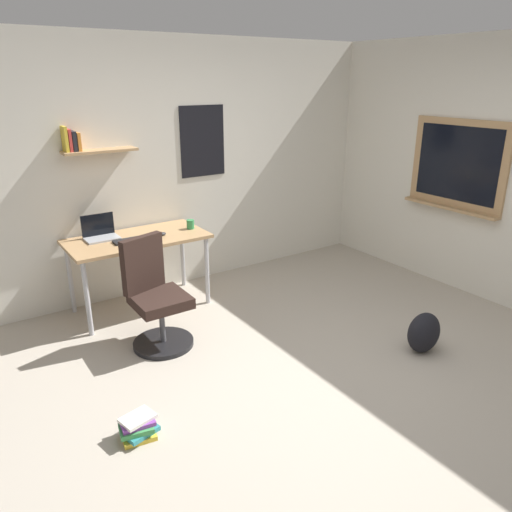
% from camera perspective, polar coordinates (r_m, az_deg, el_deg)
% --- Properties ---
extents(ground_plane, '(5.20, 5.20, 0.00)m').
position_cam_1_polar(ground_plane, '(3.91, 8.10, -14.36)').
color(ground_plane, '#ADA393').
rests_on(ground_plane, ground).
extents(wall_back, '(5.00, 0.30, 2.60)m').
position_cam_1_polar(wall_back, '(5.35, -9.21, 10.22)').
color(wall_back, silver).
rests_on(wall_back, ground).
extents(desk, '(1.32, 0.68, 0.74)m').
position_cam_1_polar(desk, '(4.89, -13.60, 1.28)').
color(desk, tan).
rests_on(desk, ground).
extents(office_chair, '(0.52, 0.54, 0.95)m').
position_cam_1_polar(office_chair, '(4.28, -11.57, -5.08)').
color(office_chair, black).
rests_on(office_chair, ground).
extents(laptop, '(0.31, 0.21, 0.23)m').
position_cam_1_polar(laptop, '(4.91, -17.63, 2.57)').
color(laptop, '#ADAFB5').
rests_on(laptop, desk).
extents(keyboard, '(0.37, 0.13, 0.02)m').
position_cam_1_polar(keyboard, '(4.76, -14.06, 1.84)').
color(keyboard, black).
rests_on(keyboard, desk).
extents(computer_mouse, '(0.10, 0.06, 0.03)m').
position_cam_1_polar(computer_mouse, '(4.86, -10.98, 2.52)').
color(computer_mouse, '#262628').
rests_on(computer_mouse, desk).
extents(coffee_mug, '(0.08, 0.08, 0.09)m').
position_cam_1_polar(coffee_mug, '(5.03, -7.63, 3.67)').
color(coffee_mug, '#338C4C').
rests_on(coffee_mug, desk).
extents(backpack, '(0.32, 0.22, 0.35)m').
position_cam_1_polar(backpack, '(4.40, 18.90, -8.41)').
color(backpack, black).
rests_on(backpack, ground).
extents(book_stack_on_floor, '(0.26, 0.22, 0.15)m').
position_cam_1_polar(book_stack_on_floor, '(3.43, -13.52, -18.82)').
color(book_stack_on_floor, gold).
rests_on(book_stack_on_floor, ground).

